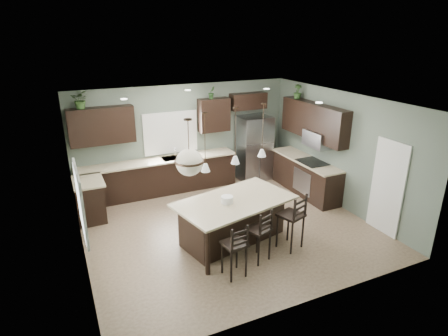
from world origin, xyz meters
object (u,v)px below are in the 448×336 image
refrigerator (254,148)px  bar_stool_left (234,250)px  plant_back_left (81,100)px  bar_stool_center (258,235)px  serving_dish (227,200)px  kitchen_island (235,221)px  bar_stool_right (291,221)px

refrigerator → bar_stool_left: size_ratio=1.77×
refrigerator → plant_back_left: bearing=177.5°
plant_back_left → bar_stool_center: bearing=-57.1°
serving_dish → bar_stool_left: size_ratio=0.23×
refrigerator → kitchen_island: (-2.06, -2.93, -0.46)m
kitchen_island → serving_dish: (-0.19, -0.05, 0.53)m
bar_stool_left → bar_stool_center: size_ratio=0.98×
serving_dish → bar_stool_center: bearing=-68.8°
refrigerator → plant_back_left: size_ratio=4.22×
bar_stool_right → serving_dish: bearing=130.6°
bar_stool_right → bar_stool_center: bearing=169.1°
bar_stool_center → bar_stool_left: bearing=-177.3°
serving_dish → bar_stool_right: bearing=-30.6°
bar_stool_left → plant_back_left: (-1.92, 4.17, 2.10)m
bar_stool_center → bar_stool_right: bar_stool_right is taller
kitchen_island → bar_stool_center: size_ratio=2.21×
kitchen_island → bar_stool_right: bearing=-50.8°
bar_stool_center → plant_back_left: size_ratio=2.43×
bar_stool_center → plant_back_left: (-2.54, 3.93, 2.09)m
kitchen_island → plant_back_left: plant_back_left is taller
serving_dish → kitchen_island: bearing=13.1°
kitchen_island → bar_stool_right: bar_stool_right is taller
serving_dish → refrigerator: bearing=52.9°
kitchen_island → bar_stool_center: (0.10, -0.80, 0.07)m
refrigerator → serving_dish: bearing=-127.1°
kitchen_island → serving_dish: size_ratio=9.78×
plant_back_left → refrigerator: bearing=-2.5°
kitchen_island → bar_stool_right: (0.89, -0.69, 0.13)m
refrigerator → bar_stool_center: 4.23m
refrigerator → plant_back_left: 4.81m
refrigerator → serving_dish: (-2.25, -2.98, 0.07)m
bar_stool_left → plant_back_left: size_ratio=2.39×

